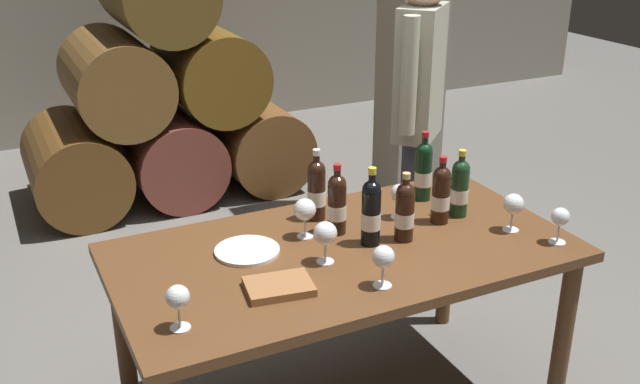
{
  "coord_description": "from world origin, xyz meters",
  "views": [
    {
      "loc": [
        -1.13,
        -2.13,
        2.0
      ],
      "look_at": [
        0.0,
        0.2,
        0.91
      ],
      "focal_mm": 40.79,
      "sensor_mm": 36.0,
      "label": 1
    }
  ],
  "objects_px": {
    "wine_bottle_6": "(441,194)",
    "wine_glass_1": "(383,258)",
    "wine_glass_6": "(305,210)",
    "sommelier_presenting": "(418,100)",
    "wine_bottle_4": "(337,203)",
    "serving_plate": "(247,251)",
    "wine_bottle_1": "(317,189)",
    "wine_glass_4": "(178,299)",
    "wine_bottle_5": "(371,212)",
    "wine_bottle_2": "(405,211)",
    "tasting_notebook": "(279,287)",
    "wine_glass_2": "(513,205)",
    "wine_glass_0": "(399,194)",
    "wine_bottle_0": "(460,187)",
    "wine_glass_3": "(325,234)",
    "wine_glass_5": "(560,218)",
    "wine_bottle_3": "(423,170)",
    "dining_table": "(343,269)"
  },
  "relations": [
    {
      "from": "tasting_notebook",
      "to": "wine_glass_0",
      "type": "bearing_deg",
      "value": 34.53
    },
    {
      "from": "wine_bottle_6",
      "to": "wine_glass_0",
      "type": "relative_size",
      "value": 1.91
    },
    {
      "from": "wine_glass_5",
      "to": "wine_bottle_5",
      "type": "bearing_deg",
      "value": 154.7
    },
    {
      "from": "wine_bottle_0",
      "to": "wine_glass_4",
      "type": "relative_size",
      "value": 1.9
    },
    {
      "from": "dining_table",
      "to": "wine_glass_5",
      "type": "relative_size",
      "value": 11.87
    },
    {
      "from": "wine_glass_1",
      "to": "sommelier_presenting",
      "type": "bearing_deg",
      "value": 52.4
    },
    {
      "from": "wine_glass_2",
      "to": "sommelier_presenting",
      "type": "bearing_deg",
      "value": 80.94
    },
    {
      "from": "wine_bottle_5",
      "to": "wine_glass_2",
      "type": "relative_size",
      "value": 1.99
    },
    {
      "from": "wine_glass_0",
      "to": "wine_glass_6",
      "type": "distance_m",
      "value": 0.41
    },
    {
      "from": "wine_glass_2",
      "to": "wine_glass_6",
      "type": "xyz_separation_m",
      "value": [
        -0.75,
        0.3,
        0.0
      ]
    },
    {
      "from": "wine_bottle_0",
      "to": "wine_bottle_3",
      "type": "bearing_deg",
      "value": 100.45
    },
    {
      "from": "wine_bottle_2",
      "to": "wine_glass_6",
      "type": "relative_size",
      "value": 1.71
    },
    {
      "from": "wine_glass_6",
      "to": "wine_bottle_6",
      "type": "bearing_deg",
      "value": -11.56
    },
    {
      "from": "wine_glass_6",
      "to": "sommelier_presenting",
      "type": "bearing_deg",
      "value": 34.18
    },
    {
      "from": "wine_glass_3",
      "to": "wine_glass_6",
      "type": "relative_size",
      "value": 1.0
    },
    {
      "from": "wine_bottle_4",
      "to": "wine_glass_0",
      "type": "height_order",
      "value": "wine_bottle_4"
    },
    {
      "from": "wine_glass_5",
      "to": "sommelier_presenting",
      "type": "height_order",
      "value": "sommelier_presenting"
    },
    {
      "from": "wine_bottle_1",
      "to": "wine_glass_6",
      "type": "relative_size",
      "value": 1.87
    },
    {
      "from": "wine_glass_5",
      "to": "wine_glass_3",
      "type": "bearing_deg",
      "value": 164.15
    },
    {
      "from": "dining_table",
      "to": "wine_glass_4",
      "type": "bearing_deg",
      "value": -159.65
    },
    {
      "from": "wine_bottle_3",
      "to": "serving_plate",
      "type": "distance_m",
      "value": 0.87
    },
    {
      "from": "wine_bottle_5",
      "to": "wine_glass_1",
      "type": "bearing_deg",
      "value": -112.19
    },
    {
      "from": "wine_bottle_4",
      "to": "wine_bottle_6",
      "type": "distance_m",
      "value": 0.42
    },
    {
      "from": "wine_glass_0",
      "to": "wine_glass_3",
      "type": "height_order",
      "value": "wine_glass_3"
    },
    {
      "from": "wine_glass_0",
      "to": "serving_plate",
      "type": "xyz_separation_m",
      "value": [
        -0.66,
        -0.02,
        -0.1
      ]
    },
    {
      "from": "wine_bottle_3",
      "to": "wine_glass_6",
      "type": "relative_size",
      "value": 1.9
    },
    {
      "from": "wine_bottle_6",
      "to": "wine_bottle_1",
      "type": "bearing_deg",
      "value": 150.42
    },
    {
      "from": "wine_bottle_3",
      "to": "wine_bottle_1",
      "type": "bearing_deg",
      "value": 178.23
    },
    {
      "from": "wine_bottle_1",
      "to": "serving_plate",
      "type": "height_order",
      "value": "wine_bottle_1"
    },
    {
      "from": "wine_glass_5",
      "to": "tasting_notebook",
      "type": "relative_size",
      "value": 0.65
    },
    {
      "from": "wine_bottle_5",
      "to": "wine_glass_0",
      "type": "height_order",
      "value": "wine_bottle_5"
    },
    {
      "from": "wine_bottle_6",
      "to": "wine_glass_1",
      "type": "distance_m",
      "value": 0.58
    },
    {
      "from": "wine_bottle_6",
      "to": "serving_plate",
      "type": "relative_size",
      "value": 1.16
    },
    {
      "from": "wine_bottle_6",
      "to": "sommelier_presenting",
      "type": "distance_m",
      "value": 0.81
    },
    {
      "from": "wine_bottle_4",
      "to": "wine_glass_4",
      "type": "distance_m",
      "value": 0.83
    },
    {
      "from": "wine_glass_6",
      "to": "serving_plate",
      "type": "distance_m",
      "value": 0.27
    },
    {
      "from": "wine_glass_1",
      "to": "sommelier_presenting",
      "type": "distance_m",
      "value": 1.34
    },
    {
      "from": "wine_bottle_3",
      "to": "wine_bottle_4",
      "type": "distance_m",
      "value": 0.5
    },
    {
      "from": "wine_bottle_0",
      "to": "wine_glass_4",
      "type": "xyz_separation_m",
      "value": [
        -1.25,
        -0.31,
        -0.02
      ]
    },
    {
      "from": "tasting_notebook",
      "to": "serving_plate",
      "type": "bearing_deg",
      "value": 98.69
    },
    {
      "from": "wine_bottle_0",
      "to": "tasting_notebook",
      "type": "height_order",
      "value": "wine_bottle_0"
    },
    {
      "from": "wine_bottle_2",
      "to": "wine_bottle_6",
      "type": "xyz_separation_m",
      "value": [
        0.21,
        0.07,
        0.0
      ]
    },
    {
      "from": "wine_glass_3",
      "to": "wine_bottle_3",
      "type": "bearing_deg",
      "value": 27.93
    },
    {
      "from": "wine_bottle_3",
      "to": "wine_glass_6",
      "type": "distance_m",
      "value": 0.62
    },
    {
      "from": "wine_bottle_1",
      "to": "wine_bottle_5",
      "type": "distance_m",
      "value": 0.3
    },
    {
      "from": "wine_bottle_1",
      "to": "wine_bottle_6",
      "type": "relative_size",
      "value": 1.07
    },
    {
      "from": "wine_bottle_1",
      "to": "wine_bottle_6",
      "type": "height_order",
      "value": "wine_bottle_1"
    },
    {
      "from": "tasting_notebook",
      "to": "serving_plate",
      "type": "distance_m",
      "value": 0.3
    },
    {
      "from": "wine_glass_2",
      "to": "serving_plate",
      "type": "xyz_separation_m",
      "value": [
        -0.99,
        0.27,
        -0.1
      ]
    },
    {
      "from": "wine_bottle_5",
      "to": "wine_glass_6",
      "type": "xyz_separation_m",
      "value": [
        -0.2,
        0.16,
        -0.02
      ]
    }
  ]
}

